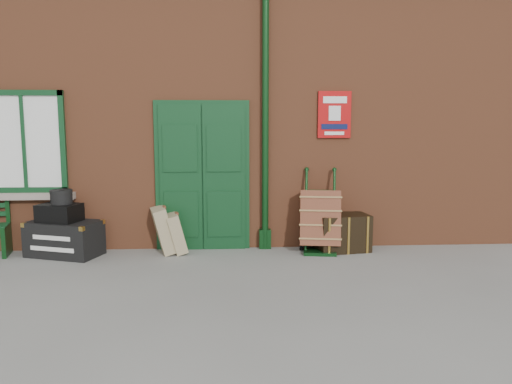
{
  "coord_description": "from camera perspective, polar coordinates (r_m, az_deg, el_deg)",
  "views": [
    {
      "loc": [
        0.08,
        -6.07,
        1.94
      ],
      "look_at": [
        0.46,
        0.6,
        1.0
      ],
      "focal_mm": 35.0,
      "sensor_mm": 36.0,
      "label": 1
    }
  ],
  "objects": [
    {
      "name": "ground",
      "position": [
        6.37,
        -3.91,
        -9.74
      ],
      "size": [
        80.0,
        80.0,
        0.0
      ],
      "primitive_type": "plane",
      "color": "gray",
      "rests_on": "ground"
    },
    {
      "name": "station_building",
      "position": [
        9.56,
        -3.83,
        9.32
      ],
      "size": [
        10.3,
        4.3,
        4.36
      ],
      "color": "brown",
      "rests_on": "ground"
    },
    {
      "name": "houdini_trunk",
      "position": [
        7.82,
        -21.05,
        -4.98
      ],
      "size": [
        1.15,
        0.86,
        0.51
      ],
      "primitive_type": "cube",
      "rotation": [
        0.0,
        0.0,
        -0.33
      ],
      "color": "black",
      "rests_on": "ground"
    },
    {
      "name": "strongbox",
      "position": [
        7.76,
        -21.54,
        -2.22
      ],
      "size": [
        0.66,
        0.57,
        0.25
      ],
      "primitive_type": "cube",
      "rotation": [
        0.0,
        0.0,
        -0.33
      ],
      "color": "black",
      "rests_on": "houdini_trunk"
    },
    {
      "name": "hatbox",
      "position": [
        7.75,
        -21.35,
        -0.51
      ],
      "size": [
        0.39,
        0.39,
        0.2
      ],
      "primitive_type": "cylinder",
      "rotation": [
        0.0,
        0.0,
        -0.33
      ],
      "color": "black",
      "rests_on": "strongbox"
    },
    {
      "name": "suitcase_back",
      "position": [
        7.55,
        -10.53,
        -4.29
      ],
      "size": [
        0.45,
        0.55,
        0.7
      ],
      "primitive_type": "cube",
      "rotation": [
        0.0,
        -0.24,
        0.24
      ],
      "color": "tan",
      "rests_on": "ground"
    },
    {
      "name": "suitcase_front",
      "position": [
        7.53,
        -9.16,
        -4.67
      ],
      "size": [
        0.4,
        0.49,
        0.6
      ],
      "primitive_type": "cube",
      "rotation": [
        0.0,
        -0.25,
        0.24
      ],
      "color": "tan",
      "rests_on": "ground"
    },
    {
      "name": "porter_trolley",
      "position": [
        7.57,
        7.33,
        -3.22
      ],
      "size": [
        0.68,
        0.72,
        1.23
      ],
      "rotation": [
        0.0,
        0.0,
        -0.15
      ],
      "color": "black",
      "rests_on": "ground"
    },
    {
      "name": "dark_trunk",
      "position": [
        7.7,
        9.8,
        -4.57
      ],
      "size": [
        0.84,
        0.62,
        0.56
      ],
      "primitive_type": "cube",
      "rotation": [
        0.0,
        0.0,
        0.16
      ],
      "color": "black",
      "rests_on": "ground"
    }
  ]
}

